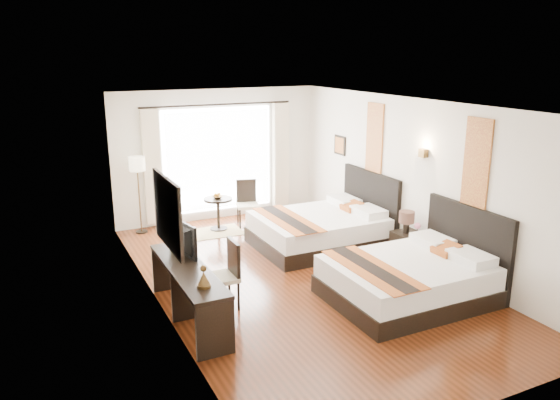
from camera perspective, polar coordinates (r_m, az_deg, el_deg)
name	(u,v)px	position (r m, az deg, el deg)	size (l,w,h in m)	color
floor	(299,279)	(8.93, 1.97, -8.21)	(4.50, 7.50, 0.01)	#3E1B0B
ceiling	(300,104)	(8.22, 2.15, 9.95)	(4.50, 7.50, 0.02)	white
wall_headboard	(414,180)	(9.69, 13.86, 2.01)	(0.01, 7.50, 2.80)	silver
wall_desk	(156,213)	(7.70, -12.87, -1.34)	(0.01, 7.50, 2.80)	silver
wall_window	(218,155)	(11.82, -6.52, 4.70)	(4.50, 0.01, 2.80)	silver
wall_entry	(483,285)	(5.62, 20.45, -8.28)	(4.50, 0.01, 2.80)	silver
window_glass	(218,160)	(11.83, -6.48, 4.21)	(2.40, 0.02, 2.20)	white
sheer_curtain	(219,160)	(11.77, -6.38, 4.16)	(2.30, 0.02, 2.10)	white
drape_left	(152,168)	(11.34, -13.22, 3.33)	(0.35, 0.14, 2.35)	beige
drape_right	(281,156)	(12.29, 0.08, 4.64)	(0.35, 0.14, 2.35)	beige
art_panel_near	(477,163)	(8.59, 19.85, 3.62)	(0.03, 0.50, 1.35)	maroon
art_panel_far	(374,139)	(10.51, 9.84, 6.29)	(0.03, 0.50, 1.35)	maroon
wall_sconce	(423,153)	(9.38, 14.74, 4.76)	(0.10, 0.14, 0.14)	#4A361A
mirror_frame	(167,213)	(7.14, -11.69, -1.33)	(0.04, 1.25, 0.95)	black
mirror_glass	(169,213)	(7.15, -11.49, -1.30)	(0.01, 1.12, 0.82)	white
bed_near	(412,277)	(8.35, 13.63, -7.85)	(2.30, 1.79, 1.30)	black
bed_far	(323,228)	(10.30, 4.48, -2.93)	(2.34, 1.82, 1.32)	black
nightstand	(409,248)	(9.70, 13.35, -4.93)	(0.45, 0.56, 0.54)	black
table_lamp	(407,219)	(9.57, 13.10, -1.94)	(0.26, 0.26, 0.42)	black
vase	(417,235)	(9.50, 14.10, -3.54)	(0.12, 0.12, 0.13)	black
console_desk	(189,293)	(7.61, -9.51, -9.60)	(0.50, 2.20, 0.76)	black
television	(177,238)	(7.88, -10.73, -3.92)	(0.84, 0.11, 0.49)	black
bronze_figurine	(204,278)	(6.79, -7.97, -8.04)	(0.17, 0.17, 0.25)	#4A361A
desk_chair	(222,288)	(7.90, -6.03, -9.11)	(0.46, 0.46, 0.98)	beige
floor_lamp	(137,169)	(11.10, -14.69, 3.15)	(0.31, 0.31, 1.56)	black
side_table	(218,214)	(11.23, -6.46, -1.45)	(0.58, 0.58, 0.67)	black
fruit_bowl	(217,197)	(11.11, -6.55, 0.28)	(0.20, 0.20, 0.05)	#463119
window_chair	(248,212)	(11.46, -3.40, -1.27)	(0.54, 0.54, 0.96)	beige
jute_rug	(214,232)	(11.16, -6.88, -3.36)	(1.12, 0.76, 0.01)	tan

